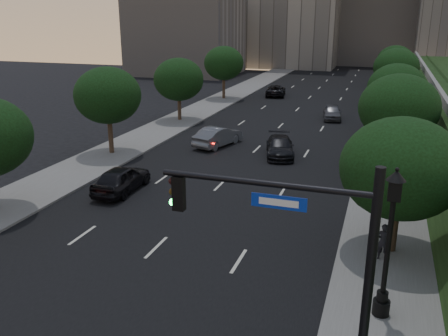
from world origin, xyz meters
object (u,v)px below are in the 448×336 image
(sedan_mid_left, at_px, (218,136))
(sedan_far_left, at_px, (276,91))
(traffic_signal_mast, at_px, (323,288))
(pedestrian_c, at_px, (369,185))
(pedestrian_a, at_px, (383,242))
(street_lamp, at_px, (388,251))
(sedan_far_right, at_px, (332,112))
(pedestrian_b, at_px, (400,202))
(sedan_near_left, at_px, (121,179))
(sedan_near_right, at_px, (280,147))

(sedan_mid_left, bearing_deg, sedan_far_left, -71.14)
(sedan_mid_left, bearing_deg, traffic_signal_mast, 131.24)
(sedan_far_left, xyz_separation_m, pedestrian_c, (13.56, -35.35, 0.20))
(sedan_mid_left, relative_size, pedestrian_a, 2.97)
(pedestrian_c, bearing_deg, street_lamp, 63.42)
(sedan_far_right, relative_size, pedestrian_c, 2.81)
(traffic_signal_mast, height_order, pedestrian_b, traffic_signal_mast)
(sedan_near_left, distance_m, sedan_far_right, 27.49)
(sedan_near_left, bearing_deg, sedan_far_right, -111.84)
(sedan_near_right, relative_size, pedestrian_a, 3.00)
(sedan_far_left, height_order, pedestrian_b, pedestrian_b)
(sedan_far_left, bearing_deg, pedestrian_b, 102.72)
(pedestrian_a, bearing_deg, traffic_signal_mast, 83.78)
(sedan_far_left, bearing_deg, sedan_near_right, 94.26)
(traffic_signal_mast, bearing_deg, pedestrian_c, 87.59)
(sedan_near_right, distance_m, pedestrian_a, 16.73)
(sedan_far_left, distance_m, pedestrian_c, 37.87)
(sedan_near_left, height_order, sedan_near_right, sedan_near_left)
(sedan_far_left, relative_size, sedan_near_right, 1.06)
(traffic_signal_mast, distance_m, sedan_near_right, 24.69)
(street_lamp, xyz_separation_m, sedan_near_left, (-15.27, 8.28, -1.82))
(sedan_far_right, xyz_separation_m, pedestrian_c, (4.64, -22.36, 0.18))
(street_lamp, distance_m, pedestrian_b, 9.39)
(street_lamp, xyz_separation_m, sedan_far_left, (-14.50, 47.00, -1.90))
(pedestrian_b, bearing_deg, sedan_far_left, -64.17)
(pedestrian_a, bearing_deg, pedestrian_b, -94.54)
(sedan_near_right, height_order, pedestrian_c, pedestrian_c)
(pedestrian_a, bearing_deg, sedan_far_left, -67.51)
(pedestrian_a, bearing_deg, sedan_near_right, -58.50)
(sedan_far_right, distance_m, pedestrian_b, 25.58)
(sedan_mid_left, height_order, sedan_far_left, sedan_mid_left)
(traffic_signal_mast, distance_m, sedan_far_right, 39.04)
(sedan_mid_left, height_order, pedestrian_c, pedestrian_c)
(sedan_near_left, relative_size, pedestrian_a, 2.88)
(traffic_signal_mast, bearing_deg, sedan_far_right, 95.83)
(sedan_near_left, height_order, pedestrian_a, pedestrian_a)
(sedan_near_right, bearing_deg, pedestrian_c, -61.36)
(sedan_near_left, xyz_separation_m, sedan_mid_left, (1.99, 11.99, -0.00))
(street_lamp, bearing_deg, pedestrian_b, 85.71)
(sedan_near_left, bearing_deg, traffic_signal_mast, 135.18)
(traffic_signal_mast, bearing_deg, sedan_mid_left, 115.00)
(pedestrian_c, bearing_deg, pedestrian_b, 92.64)
(sedan_mid_left, xyz_separation_m, pedestrian_c, (12.34, -8.62, 0.12))
(sedan_far_left, height_order, pedestrian_c, pedestrian_c)
(pedestrian_b, bearing_deg, sedan_mid_left, -34.43)
(sedan_far_left, bearing_deg, traffic_signal_mast, 94.80)
(sedan_near_left, xyz_separation_m, sedan_far_left, (0.77, 38.72, -0.09))
(sedan_near_right, xyz_separation_m, pedestrian_a, (7.76, -14.81, 0.26))
(sedan_far_right, bearing_deg, sedan_far_left, 115.78)
(sedan_near_left, bearing_deg, sedan_mid_left, -100.63)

